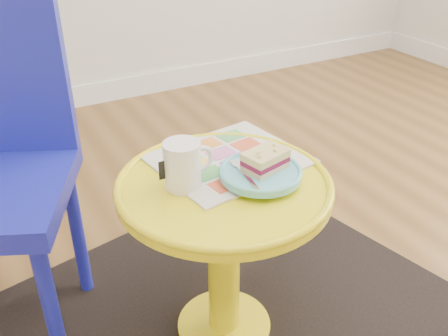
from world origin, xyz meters
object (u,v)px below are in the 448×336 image
side_table (224,229)px  mug (183,164)px  newspaper (229,159)px  plate (261,174)px

side_table → mug: 0.22m
side_table → newspaper: 0.18m
mug → plate: (0.17, -0.07, -0.04)m
mug → plate: mug is taller
newspaper → plate: bearing=-90.5°
newspaper → plate: 0.13m
side_table → newspaper: bearing=55.0°
side_table → newspaper: (0.06, 0.09, 0.14)m
newspaper → plate: plate is taller
newspaper → mug: size_ratio=2.88×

